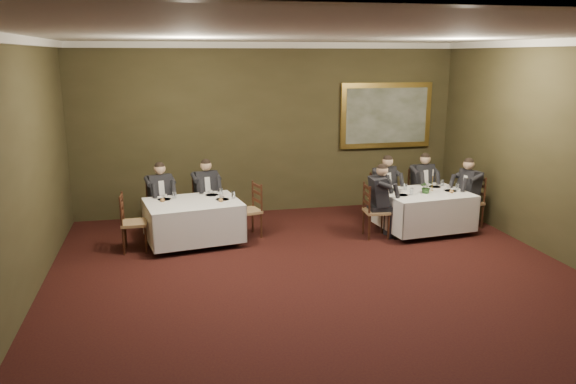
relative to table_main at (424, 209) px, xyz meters
name	(u,v)px	position (x,y,z in m)	size (l,w,h in m)	color
ground	(342,311)	(-2.54, -2.91, -0.45)	(10.00, 10.00, 0.00)	black
ceiling	(349,33)	(-2.54, -2.91, 3.05)	(8.00, 10.00, 0.10)	silver
back_wall	(270,129)	(-2.54, 2.09, 1.30)	(8.00, 0.10, 3.50)	#36301B
crown_molding	(349,38)	(-2.54, -2.91, 2.99)	(8.00, 10.00, 0.12)	white
table_main	(424,209)	(0.00, 0.00, 0.00)	(1.72, 1.38, 0.67)	black
table_second	(193,219)	(-4.27, 0.26, 0.00)	(1.79, 1.48, 0.67)	black
chair_main_backleft	(383,208)	(-0.51, 0.77, -0.17)	(0.56, 0.55, 1.00)	#96754C
diner_main_backleft	(383,197)	(-0.51, 0.76, 0.06)	(0.54, 0.59, 1.35)	black
chair_main_backright	(420,204)	(0.34, 0.86, -0.17)	(0.48, 0.46, 1.00)	#96754C
diner_main_backright	(421,194)	(0.34, 0.85, 0.06)	(0.45, 0.52, 1.35)	black
chair_main_endleft	(375,222)	(-1.00, -0.10, -0.17)	(0.45, 0.47, 1.00)	#96754C
diner_main_endleft	(376,210)	(-0.99, -0.10, 0.06)	(0.51, 0.44, 1.35)	black
chair_main_endright	(469,212)	(1.00, 0.11, -0.17)	(0.49, 0.50, 1.00)	#96754C
diner_main_endright	(469,201)	(0.99, 0.10, 0.06)	(0.54, 0.48, 1.35)	black
chair_sec_backleft	(161,218)	(-4.83, 1.00, -0.17)	(0.54, 0.52, 1.00)	#96754C
diner_sec_backleft	(161,206)	(-4.82, 0.99, 0.06)	(0.51, 0.57, 1.35)	black
chair_sec_backright	(206,213)	(-3.98, 1.14, -0.17)	(0.52, 0.51, 1.00)	#96754C
diner_sec_backright	(206,202)	(-3.97, 1.13, 0.06)	(0.50, 0.56, 1.35)	black
chair_sec_endright	(249,222)	(-3.26, 0.42, -0.17)	(0.52, 0.54, 1.00)	#96754C
chair_sec_endleft	(134,234)	(-5.27, 0.09, -0.17)	(0.43, 0.45, 1.00)	#96754C
centerpiece	(426,186)	(-0.02, -0.07, 0.45)	(0.24, 0.20, 0.26)	#2D5926
candlestick	(432,183)	(0.18, 0.08, 0.47)	(0.06, 0.06, 0.42)	#BB8C39
place_setting_table_main	(398,188)	(-0.41, 0.31, 0.35)	(0.33, 0.31, 0.14)	white
place_setting_table_second	(167,197)	(-4.69, 0.54, 0.35)	(0.33, 0.31, 0.14)	white
painting	(386,115)	(0.00, 2.03, 1.53)	(2.04, 0.09, 1.39)	gold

